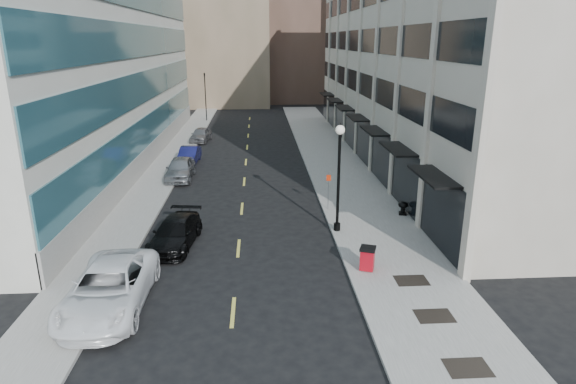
{
  "coord_description": "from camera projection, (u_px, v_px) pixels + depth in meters",
  "views": [
    {
      "loc": [
        1.11,
        -14.45,
        10.08
      ],
      "look_at": [
        2.62,
        9.63,
        2.42
      ],
      "focal_mm": 30.0,
      "sensor_mm": 36.0,
      "label": 1
    }
  ],
  "objects": [
    {
      "name": "traffic_signal",
      "position": [
        204.0,
        76.0,
        60.33
      ],
      "size": [
        0.66,
        0.66,
        6.98
      ],
      "color": "black",
      "rests_on": "ground"
    },
    {
      "name": "building_right",
      "position": [
        444.0,
        53.0,
        40.7
      ],
      "size": [
        15.3,
        46.5,
        18.25
      ],
      "color": "beige",
      "rests_on": "ground"
    },
    {
      "name": "building_left",
      "position": [
        43.0,
        41.0,
        38.44
      ],
      "size": [
        16.14,
        46.0,
        20.0
      ],
      "color": "white",
      "rests_on": "ground"
    },
    {
      "name": "road_centerline",
      "position": [
        243.0,
        194.0,
        32.9
      ],
      "size": [
        0.15,
        68.2,
        0.01
      ],
      "color": "#D8CC4C",
      "rests_on": "ground"
    },
    {
      "name": "sidewalk_left",
      "position": [
        156.0,
        182.0,
        35.34
      ],
      "size": [
        3.0,
        80.0,
        0.15
      ],
      "primitive_type": "cube",
      "color": "gray",
      "rests_on": "ground"
    },
    {
      "name": "skyline_tan_near",
      "position": [
        224.0,
        14.0,
        76.94
      ],
      "size": [
        14.0,
        18.0,
        28.0
      ],
      "primitive_type": "cube",
      "color": "#8F755D",
      "rests_on": "ground"
    },
    {
      "name": "car_grey_sedan",
      "position": [
        201.0,
        135.0,
        49.52
      ],
      "size": [
        2.2,
        4.41,
        1.44
      ],
      "primitive_type": "imported",
      "rotation": [
        0.0,
        0.0,
        -0.12
      ],
      "color": "slate",
      "rests_on": "ground"
    },
    {
      "name": "skyline_stone",
      "position": [
        361.0,
        40.0,
        77.56
      ],
      "size": [
        10.0,
        14.0,
        20.0
      ],
      "primitive_type": "cube",
      "color": "beige",
      "rests_on": "ground"
    },
    {
      "name": "car_silver_sedan",
      "position": [
        180.0,
        169.0,
        36.17
      ],
      "size": [
        1.94,
        4.8,
        1.63
      ],
      "primitive_type": "imported",
      "rotation": [
        0.0,
        0.0,
        0.0
      ],
      "color": "gray",
      "rests_on": "ground"
    },
    {
      "name": "skyline_tan_far",
      "position": [
        173.0,
        34.0,
        86.76
      ],
      "size": [
        12.0,
        14.0,
        22.0
      ],
      "primitive_type": "cube",
      "color": "#8F755D",
      "rests_on": "ground"
    },
    {
      "name": "lamppost",
      "position": [
        339.0,
        169.0,
        25.2
      ],
      "size": [
        0.49,
        0.49,
        5.91
      ],
      "color": "black",
      "rests_on": "sidewalk_right"
    },
    {
      "name": "grate_mid",
      "position": [
        434.0,
        316.0,
        18.09
      ],
      "size": [
        1.4,
        1.0,
        0.01
      ],
      "primitive_type": "cube",
      "color": "black",
      "rests_on": "sidewalk_right"
    },
    {
      "name": "car_white_van",
      "position": [
        109.0,
        288.0,
        18.68
      ],
      "size": [
        2.9,
        6.23,
        1.73
      ],
      "primitive_type": "imported",
      "rotation": [
        0.0,
        0.0,
        -0.01
      ],
      "color": "white",
      "rests_on": "ground"
    },
    {
      "name": "ground",
      "position": [
        230.0,
        343.0,
        16.73
      ],
      "size": [
        160.0,
        160.0,
        0.0
      ],
      "primitive_type": "plane",
      "color": "black",
      "rests_on": "ground"
    },
    {
      "name": "urn_planter",
      "position": [
        403.0,
        207.0,
        28.46
      ],
      "size": [
        0.58,
        0.58,
        0.81
      ],
      "rotation": [
        0.0,
        0.0,
        -0.25
      ],
      "color": "black",
      "rests_on": "sidewalk_right"
    },
    {
      "name": "sign_post",
      "position": [
        328.0,
        185.0,
        29.11
      ],
      "size": [
        0.27,
        0.07,
        2.32
      ],
      "rotation": [
        0.0,
        0.0,
        -0.12
      ],
      "color": "slate",
      "rests_on": "sidewalk_right"
    },
    {
      "name": "grate_far",
      "position": [
        411.0,
        280.0,
        20.75
      ],
      "size": [
        1.4,
        1.0,
        0.01
      ],
      "primitive_type": "cube",
      "color": "black",
      "rests_on": "sidewalk_right"
    },
    {
      "name": "grate_near",
      "position": [
        468.0,
        368.0,
        15.23
      ],
      "size": [
        1.4,
        1.0,
        0.01
      ],
      "primitive_type": "cube",
      "color": "black",
      "rests_on": "sidewalk_right"
    },
    {
      "name": "car_blue_sedan",
      "position": [
        189.0,
        155.0,
        40.83
      ],
      "size": [
        1.67,
        4.29,
        1.39
      ],
      "primitive_type": "imported",
      "rotation": [
        0.0,
        0.0,
        -0.05
      ],
      "color": "#161852",
      "rests_on": "ground"
    },
    {
      "name": "sidewalk_right",
      "position": [
        344.0,
        179.0,
        36.18
      ],
      "size": [
        5.0,
        80.0,
        0.15
      ],
      "primitive_type": "cube",
      "color": "gray",
      "rests_on": "ground"
    },
    {
      "name": "car_black_pickup",
      "position": [
        175.0,
        233.0,
        24.42
      ],
      "size": [
        2.54,
        5.06,
        1.41
      ],
      "primitive_type": "imported",
      "rotation": [
        0.0,
        0.0,
        -0.12
      ],
      "color": "black",
      "rests_on": "ground"
    },
    {
      "name": "trash_bin",
      "position": [
        367.0,
        258.0,
        21.57
      ],
      "size": [
        0.87,
        0.87,
        1.1
      ],
      "rotation": [
        0.0,
        0.0,
        -0.36
      ],
      "color": "#A20A16",
      "rests_on": "sidewalk_right"
    }
  ]
}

